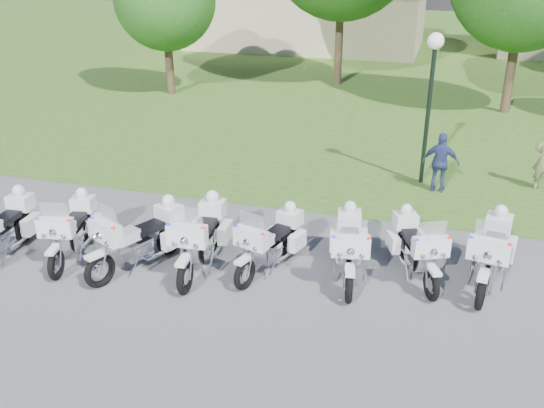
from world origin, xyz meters
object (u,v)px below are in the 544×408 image
(motorcycle_5, at_px, (349,246))
(lamp_post, at_px, (432,72))
(motorcycle_0, at_px, (1,227))
(motorcycle_7, at_px, (492,251))
(motorcycle_3, at_px, (202,236))
(motorcycle_4, at_px, (272,241))
(motorcycle_2, at_px, (141,236))
(motorcycle_6, at_px, (416,246))
(motorcycle_1, at_px, (72,228))
(bystander_c, at_px, (441,163))

(motorcycle_5, height_order, lamp_post, lamp_post)
(motorcycle_5, relative_size, lamp_post, 0.58)
(motorcycle_0, bearing_deg, motorcycle_7, -173.41)
(motorcycle_3, bearing_deg, motorcycle_0, 6.65)
(motorcycle_4, distance_m, motorcycle_5, 1.61)
(motorcycle_2, height_order, motorcycle_6, motorcycle_2)
(motorcycle_4, bearing_deg, motorcycle_0, 28.09)
(motorcycle_3, relative_size, lamp_post, 0.62)
(motorcycle_3, height_order, motorcycle_6, motorcycle_3)
(motorcycle_1, relative_size, motorcycle_4, 1.04)
(motorcycle_5, xyz_separation_m, bystander_c, (1.61, 5.16, 0.15))
(motorcycle_2, xyz_separation_m, motorcycle_4, (2.65, 0.69, -0.06))
(motorcycle_2, bearing_deg, motorcycle_6, -142.89)
(motorcycle_3, xyz_separation_m, bystander_c, (4.64, 5.68, 0.11))
(motorcycle_4, height_order, motorcycle_5, motorcycle_5)
(motorcycle_1, relative_size, motorcycle_7, 0.93)
(motorcycle_7, bearing_deg, motorcycle_4, 18.73)
(motorcycle_1, xyz_separation_m, motorcycle_3, (2.89, 0.35, 0.06))
(motorcycle_5, height_order, motorcycle_6, motorcycle_5)
(motorcycle_5, bearing_deg, motorcycle_1, -2.02)
(motorcycle_0, height_order, motorcycle_6, motorcycle_0)
(motorcycle_2, bearing_deg, motorcycle_7, -144.73)
(motorcycle_4, xyz_separation_m, bystander_c, (3.21, 5.35, 0.18))
(motorcycle_6, xyz_separation_m, bystander_c, (0.30, 4.75, 0.18))
(motorcycle_6, bearing_deg, motorcycle_3, -11.45)
(motorcycle_3, bearing_deg, lamp_post, -127.60)
(motorcycle_1, bearing_deg, bystander_c, -153.31)
(motorcycle_7, xyz_separation_m, lamp_post, (-1.66, 5.21, 2.44))
(motorcycle_2, distance_m, motorcycle_7, 7.17)
(bystander_c, bearing_deg, lamp_post, -45.29)
(motorcycle_1, distance_m, motorcycle_5, 5.98)
(motorcycle_3, xyz_separation_m, motorcycle_4, (1.43, 0.33, -0.07))
(bystander_c, bearing_deg, motorcycle_4, 62.98)
(motorcycle_7, bearing_deg, lamp_post, -62.76)
(motorcycle_6, bearing_deg, lamp_post, -111.54)
(motorcycle_5, bearing_deg, motorcycle_2, 1.43)
(motorcycle_1, height_order, motorcycle_6, motorcycle_1)
(motorcycle_3, height_order, bystander_c, motorcycle_3)
(motorcycle_1, height_order, motorcycle_7, motorcycle_7)
(motorcycle_2, relative_size, motorcycle_3, 0.92)
(motorcycle_5, bearing_deg, motorcycle_3, -0.59)
(motorcycle_2, relative_size, motorcycle_5, 0.99)
(motorcycle_6, bearing_deg, bystander_c, -117.17)
(motorcycle_2, height_order, lamp_post, lamp_post)
(motorcycle_1, distance_m, motorcycle_2, 1.67)
(motorcycle_3, relative_size, motorcycle_7, 1.02)
(lamp_post, bearing_deg, motorcycle_3, -123.58)
(motorcycle_7, height_order, bystander_c, motorcycle_7)
(motorcycle_3, bearing_deg, motorcycle_7, -173.90)
(motorcycle_0, bearing_deg, motorcycle_6, -172.38)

